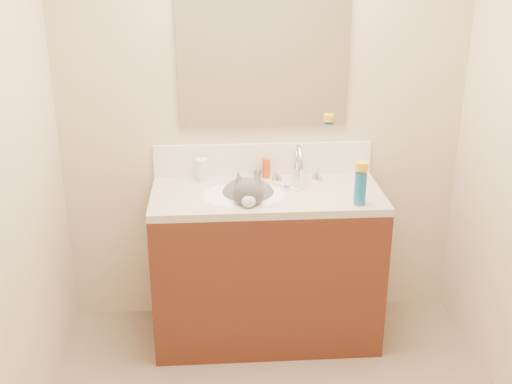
{
  "coord_description": "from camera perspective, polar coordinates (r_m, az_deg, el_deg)",
  "views": [
    {
      "loc": [
        -0.27,
        -2.11,
        2.08
      ],
      "look_at": [
        -0.06,
        0.92,
        0.88
      ],
      "focal_mm": 45.0,
      "sensor_mm": 36.0,
      "label": 1
    }
  ],
  "objects": [
    {
      "name": "spray_cap",
      "position": [
        3.14,
        9.37,
        2.3
      ],
      "size": [
        0.09,
        0.09,
        0.04
      ],
      "primitive_type": "cylinder",
      "rotation": [
        0.0,
        0.0,
        0.41
      ],
      "color": "yellow",
      "rests_on": "spray_can"
    },
    {
      "name": "amber_bottle",
      "position": [
        3.51,
        0.91,
        2.15
      ],
      "size": [
        0.06,
        0.06,
        0.11
      ],
      "primitive_type": "cylinder",
      "rotation": [
        0.0,
        0.0,
        0.38
      ],
      "color": "#C34716",
      "rests_on": "counter_slab"
    },
    {
      "name": "silver_jar",
      "position": [
        3.51,
        0.02,
        1.67
      ],
      "size": [
        0.06,
        0.06,
        0.06
      ],
      "primitive_type": "cylinder",
      "rotation": [
        0.0,
        0.0,
        -0.27
      ],
      "color": "#B7B7BC",
      "rests_on": "counter_slab"
    },
    {
      "name": "faucet",
      "position": [
        3.44,
        3.77,
        2.27
      ],
      "size": [
        0.28,
        0.2,
        0.21
      ],
      "color": "silver",
      "rests_on": "counter_slab"
    },
    {
      "name": "pill_label",
      "position": [
        3.48,
        -4.83,
        1.71
      ],
      "size": [
        0.07,
        0.07,
        0.04
      ],
      "primitive_type": "cylinder",
      "rotation": [
        0.0,
        0.0,
        0.31
      ],
      "color": "#DE4825",
      "rests_on": "pill_bottle"
    },
    {
      "name": "cat",
      "position": [
        3.31,
        -0.68,
        -0.58
      ],
      "size": [
        0.34,
        0.42,
        0.33
      ],
      "rotation": [
        0.0,
        0.0,
        -0.04
      ],
      "color": "#4B484B",
      "rests_on": "basin"
    },
    {
      "name": "mirror",
      "position": [
        3.4,
        0.66,
        12.4
      ],
      "size": [
        0.9,
        0.02,
        0.8
      ],
      "primitive_type": "cube",
      "color": "white",
      "rests_on": "room_shell"
    },
    {
      "name": "basin",
      "position": [
        3.32,
        -1.06,
        -1.34
      ],
      "size": [
        0.45,
        0.36,
        0.14
      ],
      "primitive_type": "ellipsoid",
      "color": "white",
      "rests_on": "vanity_cabinet"
    },
    {
      "name": "pill_bottle",
      "position": [
        3.48,
        -4.83,
        1.99
      ],
      "size": [
        0.08,
        0.08,
        0.12
      ],
      "primitive_type": "cylinder",
      "rotation": [
        0.0,
        0.0,
        0.31
      ],
      "color": "white",
      "rests_on": "counter_slab"
    },
    {
      "name": "spray_can",
      "position": [
        3.18,
        9.24,
        0.3
      ],
      "size": [
        0.08,
        0.08,
        0.16
      ],
      "primitive_type": "cylinder",
      "rotation": [
        0.0,
        0.0,
        0.41
      ],
      "color": "#1867A8",
      "rests_on": "counter_slab"
    },
    {
      "name": "counter_slab",
      "position": [
        3.34,
        0.97,
        -0.3
      ],
      "size": [
        1.2,
        0.55,
        0.04
      ],
      "primitive_type": "cube",
      "color": "beige",
      "rests_on": "vanity_cabinet"
    },
    {
      "name": "toothbrush",
      "position": [
        3.38,
        2.81,
        0.45
      ],
      "size": [
        0.11,
        0.12,
        0.01
      ],
      "primitive_type": "cube",
      "rotation": [
        0.0,
        0.0,
        0.75
      ],
      "color": "white",
      "rests_on": "counter_slab"
    },
    {
      "name": "room_shell",
      "position": [
        2.21,
        3.23,
        5.88
      ],
      "size": [
        2.24,
        2.54,
        2.52
      ],
      "color": "beige",
      "rests_on": "ground"
    },
    {
      "name": "vanity_cabinet",
      "position": [
        3.52,
        0.92,
        -6.81
      ],
      "size": [
        1.2,
        0.55,
        0.82
      ],
      "primitive_type": "cube",
      "color": "#4F2215",
      "rests_on": "ground"
    },
    {
      "name": "backsplash",
      "position": [
        3.54,
        0.62,
        2.94
      ],
      "size": [
        1.2,
        0.02,
        0.18
      ],
      "primitive_type": "cube",
      "color": "white",
      "rests_on": "counter_slab"
    },
    {
      "name": "toothbrush_head",
      "position": [
        3.38,
        2.81,
        0.5
      ],
      "size": [
        0.03,
        0.04,
        0.02
      ],
      "primitive_type": "cube",
      "rotation": [
        0.0,
        0.0,
        0.75
      ],
      "color": "#6F92ED",
      "rests_on": "counter_slab"
    }
  ]
}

